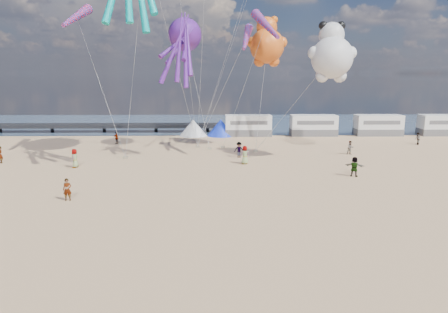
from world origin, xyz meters
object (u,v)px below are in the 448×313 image
motorhome_0 (248,125)px  kite_octopus_purple (185,35)px  beachgoer_5 (0,155)px  sandbag_a (126,157)px  tent_blue (221,128)px  sandbag_c (256,151)px  sandbag_e (197,146)px  standing_person (67,190)px  motorhome_2 (378,125)px  sandbag_d (223,147)px  tent_white (193,128)px  kite_panda (332,58)px  beachgoer_7 (350,148)px  kite_teddy_orange (267,46)px  windsock_left (77,17)px  windsock_right (247,38)px  sandbag_b (210,148)px  beachgoer_6 (75,158)px  beachgoer_3 (116,138)px  beachgoer_4 (354,167)px  windsock_mid (266,25)px  beachgoer_1 (418,139)px  beachgoer_2 (239,150)px  motorhome_1 (313,125)px  motorhome_3 (443,125)px  beachgoer_0 (245,155)px

motorhome_0 → kite_octopus_purple: 18.10m
beachgoer_5 → sandbag_a: size_ratio=3.41×
tent_blue → sandbag_c: tent_blue is taller
sandbag_c → sandbag_e: same height
standing_person → sandbag_a: bearing=77.4°
motorhome_2 → sandbag_d: 24.85m
tent_white → kite_panda: bearing=-50.5°
beachgoer_7 → kite_teddy_orange: (-9.18, 3.16, 11.15)m
beachgoer_5 → sandbag_e: 21.24m
sandbag_a → windsock_left: (-4.69, 1.69, 14.52)m
windsock_right → sandbag_b: bearing=143.5°
kite_octopus_purple → beachgoer_6: bearing=-117.2°
beachgoer_3 → sandbag_c: 18.37m
sandbag_c → kite_panda: bearing=-39.2°
tent_blue → beachgoer_4: bearing=-64.0°
sandbag_a → tent_blue: bearing=56.8°
sandbag_e → windsock_mid: (7.27, -7.28, 13.46)m
sandbag_b → windsock_right: size_ratio=0.09×
beachgoer_3 → sandbag_c: bearing=7.5°
beachgoer_3 → kite_teddy_orange: kite_teddy_orange is taller
beachgoer_4 → kite_panda: size_ratio=0.26×
beachgoer_4 → kite_teddy_orange: size_ratio=0.26×
motorhome_2 → tent_blue: bearing=180.0°
sandbag_e → windsock_left: 19.46m
beachgoer_6 → windsock_left: size_ratio=0.25×
beachgoer_1 → beachgoer_2: bearing=-64.4°
beachgoer_1 → tent_blue: bearing=-100.0°
motorhome_1 → kite_octopus_purple: (-17.56, -11.31, 11.61)m
beachgoer_1 → kite_panda: (-14.25, -9.89, 9.62)m
windsock_left → tent_blue: bearing=45.8°
kite_octopus_purple → beachgoer_7: bearing=14.2°
beachgoer_1 → sandbag_c: 21.46m
motorhome_3 → sandbag_e: (-35.43, -9.30, -1.39)m
beachgoer_0 → beachgoer_1: size_ratio=1.19×
tent_blue → sandbag_e: (-2.93, -9.30, -1.09)m
motorhome_1 → beachgoer_7: motorhome_1 is taller
kite_panda → windsock_left: bearing=163.1°
beachgoer_1 → sandbag_c: beachgoer_1 is taller
tent_white → sandbag_c: bearing=-57.2°
beachgoer_0 → motorhome_1: bearing=-127.4°
kite_panda → standing_person: bearing=-159.1°
beachgoer_7 → sandbag_a: 24.72m
beachgoer_7 → motorhome_1: bearing=88.4°
beachgoer_7 → kite_teddy_orange: size_ratio=0.23×
beachgoer_3 → kite_octopus_purple: (9.42, -4.74, 12.35)m
motorhome_0 → kite_panda: kite_panda is taller
beachgoer_6 → sandbag_e: (11.23, 10.59, -0.80)m
kite_panda → sandbag_a: bearing=165.8°
tent_white → beachgoer_5: size_ratio=2.35×
sandbag_a → sandbag_e: same height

